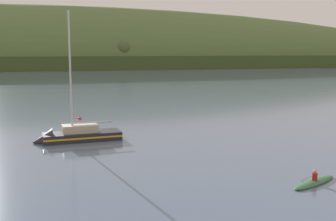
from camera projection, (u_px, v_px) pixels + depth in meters
far_shoreline_hill at (42, 67)px, 200.75m from camera, size 594.48×73.94×59.16m
sailboat_midwater_white at (72, 138)px, 38.27m from camera, size 8.04×3.01×12.76m
canoe_with_paddler at (314, 182)px, 26.10m from camera, size 4.23×2.60×1.02m
mooring_buoy_foreground at (79, 119)px, 50.61m from camera, size 0.54×0.54×0.62m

